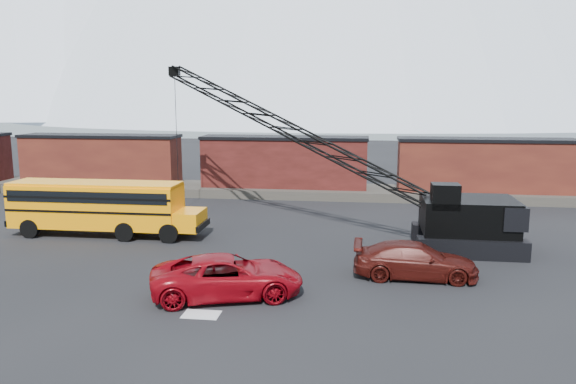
{
  "coord_description": "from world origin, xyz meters",
  "views": [
    {
      "loc": [
        6.47,
        -23.53,
        8.24
      ],
      "look_at": [
        2.42,
        6.3,
        3.0
      ],
      "focal_mm": 35.0,
      "sensor_mm": 36.0,
      "label": 1
    }
  ],
  "objects_px": {
    "school_bus": "(102,206)",
    "red_pickup": "(227,276)",
    "maroon_suv": "(415,260)",
    "crawler_crane": "(292,132)"
  },
  "relations": [
    {
      "from": "school_bus",
      "to": "maroon_suv",
      "type": "height_order",
      "value": "school_bus"
    },
    {
      "from": "school_bus",
      "to": "maroon_suv",
      "type": "relative_size",
      "value": 2.09
    },
    {
      "from": "school_bus",
      "to": "crawler_crane",
      "type": "height_order",
      "value": "crawler_crane"
    },
    {
      "from": "red_pickup",
      "to": "school_bus",
      "type": "bearing_deg",
      "value": 30.16
    },
    {
      "from": "school_bus",
      "to": "red_pickup",
      "type": "height_order",
      "value": "school_bus"
    },
    {
      "from": "maroon_suv",
      "to": "crawler_crane",
      "type": "height_order",
      "value": "crawler_crane"
    },
    {
      "from": "red_pickup",
      "to": "maroon_suv",
      "type": "height_order",
      "value": "red_pickup"
    },
    {
      "from": "school_bus",
      "to": "crawler_crane",
      "type": "relative_size",
      "value": 0.54
    },
    {
      "from": "maroon_suv",
      "to": "red_pickup",
      "type": "bearing_deg",
      "value": 114.5
    },
    {
      "from": "school_bus",
      "to": "red_pickup",
      "type": "distance_m",
      "value": 13.29
    }
  ]
}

